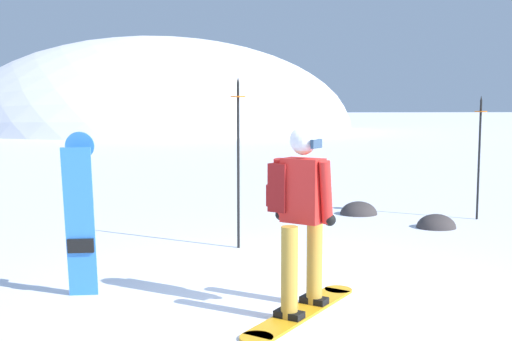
{
  "coord_description": "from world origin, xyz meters",
  "views": [
    {
      "loc": [
        -0.79,
        -5.96,
        1.9
      ],
      "look_at": [
        0.08,
        2.5,
        1.0
      ],
      "focal_mm": 43.6,
      "sensor_mm": 36.0,
      "label": 1
    }
  ],
  "objects_px": {
    "snowboarder_main": "(300,214)",
    "rock_mid": "(359,214)",
    "piste_marker_near": "(479,150)",
    "rock_dark": "(436,228)",
    "spare_snowboard": "(80,215)",
    "piste_marker_far": "(238,152)"
  },
  "relations": [
    {
      "from": "piste_marker_far",
      "to": "rock_mid",
      "type": "relative_size",
      "value": 3.49
    },
    {
      "from": "snowboarder_main",
      "to": "piste_marker_far",
      "type": "xyz_separation_m",
      "value": [
        -0.36,
        2.64,
        0.36
      ]
    },
    {
      "from": "piste_marker_near",
      "to": "piste_marker_far",
      "type": "distance_m",
      "value": 4.44
    },
    {
      "from": "piste_marker_far",
      "to": "rock_mid",
      "type": "distance_m",
      "value": 3.49
    },
    {
      "from": "snowboarder_main",
      "to": "rock_dark",
      "type": "relative_size",
      "value": 2.79
    },
    {
      "from": "piste_marker_near",
      "to": "spare_snowboard",
      "type": "bearing_deg",
      "value": -147.67
    },
    {
      "from": "spare_snowboard",
      "to": "piste_marker_near",
      "type": "bearing_deg",
      "value": 32.33
    },
    {
      "from": "snowboarder_main",
      "to": "spare_snowboard",
      "type": "distance_m",
      "value": 2.16
    },
    {
      "from": "snowboarder_main",
      "to": "spare_snowboard",
      "type": "height_order",
      "value": "snowboarder_main"
    },
    {
      "from": "snowboarder_main",
      "to": "rock_dark",
      "type": "height_order",
      "value": "snowboarder_main"
    },
    {
      "from": "rock_mid",
      "to": "spare_snowboard",
      "type": "bearing_deg",
      "value": -132.53
    },
    {
      "from": "piste_marker_near",
      "to": "rock_dark",
      "type": "bearing_deg",
      "value": -146.48
    },
    {
      "from": "spare_snowboard",
      "to": "rock_mid",
      "type": "xyz_separation_m",
      "value": [
        3.97,
        4.33,
        -0.83
      ]
    },
    {
      "from": "snowboarder_main",
      "to": "rock_mid",
      "type": "bearing_deg",
      "value": 68.95
    },
    {
      "from": "rock_mid",
      "to": "piste_marker_far",
      "type": "bearing_deg",
      "value": -134.38
    },
    {
      "from": "rock_dark",
      "to": "snowboarder_main",
      "type": "bearing_deg",
      "value": -127.21
    },
    {
      "from": "rock_mid",
      "to": "piste_marker_near",
      "type": "bearing_deg",
      "value": -19.44
    },
    {
      "from": "spare_snowboard",
      "to": "piste_marker_far",
      "type": "xyz_separation_m",
      "value": [
        1.7,
        2.01,
        0.45
      ]
    },
    {
      "from": "rock_dark",
      "to": "rock_mid",
      "type": "xyz_separation_m",
      "value": [
        -0.88,
        1.29,
        0.0
      ]
    },
    {
      "from": "snowboarder_main",
      "to": "rock_mid",
      "type": "distance_m",
      "value": 5.4
    },
    {
      "from": "piste_marker_near",
      "to": "rock_dark",
      "type": "distance_m",
      "value": 1.64
    },
    {
      "from": "piste_marker_far",
      "to": "rock_dark",
      "type": "height_order",
      "value": "piste_marker_far"
    }
  ]
}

